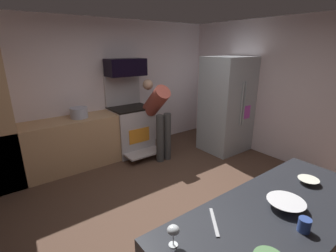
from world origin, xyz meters
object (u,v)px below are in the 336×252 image
at_px(microwave, 126,67).
at_px(person_cook, 158,113).
at_px(mixing_bowl_large, 285,204).
at_px(mug_coffee, 304,225).
at_px(refrigerator, 226,105).
at_px(stock_pot, 79,113).
at_px(wine_glass_mid, 173,231).
at_px(mixing_bowl_small, 308,181).
at_px(oven_range, 131,128).

bearing_deg(microwave, person_cook, -64.75).
bearing_deg(mixing_bowl_large, mug_coffee, -124.46).
xyz_separation_m(refrigerator, person_cook, (-1.36, 0.49, -0.05)).
distance_m(microwave, stock_pot, 1.23).
relative_size(microwave, mixing_bowl_large, 2.62).
bearing_deg(mug_coffee, mixing_bowl_large, 55.54).
bearing_deg(microwave, mug_coffee, -100.16).
distance_m(person_cook, wine_glass_mid, 3.23).
distance_m(refrigerator, mixing_bowl_large, 3.29).
xyz_separation_m(mixing_bowl_small, stock_pot, (-0.97, 3.43, 0.07)).
distance_m(oven_range, mug_coffee, 3.77).
bearing_deg(person_cook, microwave, 115.25).
bearing_deg(refrigerator, wine_glass_mid, -144.49).
bearing_deg(mixing_bowl_large, mixing_bowl_small, 7.17).
relative_size(oven_range, person_cook, 1.04).
bearing_deg(mixing_bowl_small, refrigerator, 54.74).
bearing_deg(person_cook, oven_range, 118.86).
relative_size(oven_range, mug_coffee, 16.12).
xyz_separation_m(oven_range, microwave, (0.00, 0.09, 1.20)).
height_order(mixing_bowl_large, stock_pot, stock_pot).
height_order(microwave, person_cook, microwave).
height_order(person_cook, wine_glass_mid, person_cook).
relative_size(person_cook, stock_pot, 5.01).
bearing_deg(mug_coffee, wine_glass_mid, 151.23).
relative_size(mixing_bowl_small, stock_pot, 0.61).
distance_m(person_cook, mug_coffee, 3.29).
xyz_separation_m(oven_range, stock_pot, (-0.99, 0.01, 0.48)).
bearing_deg(oven_range, stock_pot, 179.31).
height_order(oven_range, mixing_bowl_small, oven_range).
bearing_deg(wine_glass_mid, microwave, 66.51).
xyz_separation_m(person_cook, stock_pot, (-1.29, 0.56, 0.09)).
relative_size(mixing_bowl_small, wine_glass_mid, 1.24).
bearing_deg(microwave, wine_glass_mid, -113.49).
height_order(mixing_bowl_large, mixing_bowl_small, mixing_bowl_large).
xyz_separation_m(microwave, mug_coffee, (-0.68, -3.78, -0.77)).
relative_size(oven_range, refrigerator, 0.81).
bearing_deg(wine_glass_mid, mug_coffee, -28.77).
height_order(wine_glass_mid, mug_coffee, wine_glass_mid).
distance_m(oven_range, mixing_bowl_large, 3.55).
xyz_separation_m(refrigerator, stock_pot, (-2.65, 1.05, 0.04)).
bearing_deg(microwave, stock_pot, -175.39).
bearing_deg(mug_coffee, person_cook, 72.70).
relative_size(oven_range, mixing_bowl_large, 5.49).
bearing_deg(mixing_bowl_small, microwave, 89.62).
distance_m(oven_range, wine_glass_mid, 3.60).
relative_size(mixing_bowl_large, stock_pot, 0.95).
distance_m(mixing_bowl_large, mug_coffee, 0.25).
relative_size(microwave, refrigerator, 0.39).
bearing_deg(person_cook, mixing_bowl_large, -105.93).
xyz_separation_m(mug_coffee, stock_pot, (-0.31, 3.70, 0.04)).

